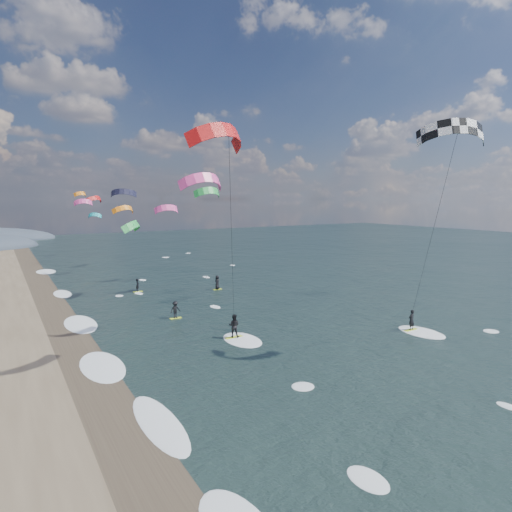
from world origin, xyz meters
TOP-DOWN VIEW (x-y plane):
  - ground at (0.00, 0.00)m, footprint 260.00×260.00m
  - wet_sand_strip at (-12.00, 10.00)m, footprint 3.00×240.00m
  - kitesurfer_near_a at (9.64, 4.63)m, footprint 7.86×9.27m
  - kitesurfer_near_b at (-3.26, 11.28)m, footprint 7.32×8.87m
  - far_kitesurfers at (0.59, 29.01)m, footprint 10.07×13.94m
  - bg_kite_field at (-0.00, 49.98)m, footprint 11.35×72.40m
  - shoreline_surf at (-10.80, 14.75)m, footprint 2.40×79.40m

SIDE VIEW (x-z plane):
  - ground at x=0.00m, z-range 0.00..0.00m
  - shoreline_surf at x=-10.80m, z-range -0.06..0.06m
  - wet_sand_strip at x=-12.00m, z-range 0.00..0.01m
  - far_kitesurfers at x=0.59m, z-range -0.04..1.71m
  - kitesurfer_near_b at x=-3.26m, z-range 2.74..18.64m
  - bg_kite_field at x=0.00m, z-range 7.65..13.80m
  - kitesurfer_near_a at x=9.64m, z-range 4.31..20.76m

